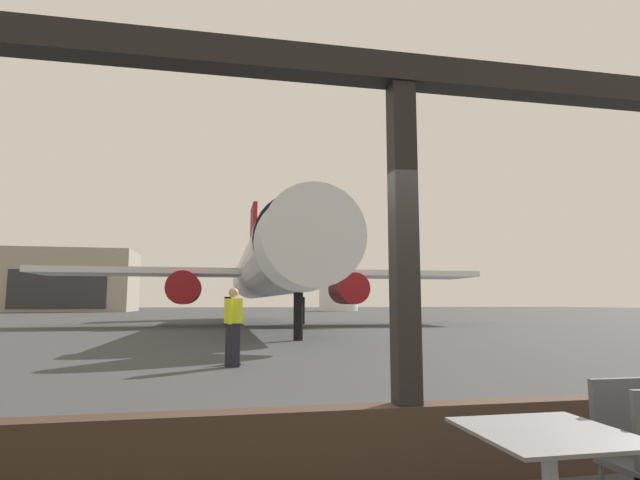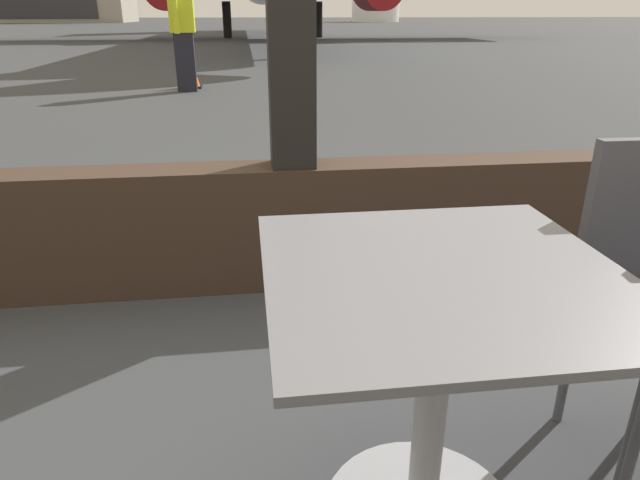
% 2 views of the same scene
% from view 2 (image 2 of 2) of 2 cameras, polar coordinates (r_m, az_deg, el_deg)
% --- Properties ---
extents(ground_plane, '(220.00, 220.00, 0.00)m').
position_cam_2_polar(ground_plane, '(42.56, -7.66, 20.43)').
color(ground_plane, '#383A3D').
extents(window_frame, '(8.28, 0.24, 3.52)m').
position_cam_2_polar(window_frame, '(2.55, -3.08, 22.42)').
color(window_frame, '#38281E').
rests_on(window_frame, ground).
extents(dining_table, '(0.78, 0.78, 0.75)m').
position_cam_2_polar(dining_table, '(1.40, 11.45, -14.52)').
color(dining_table, slate).
rests_on(dining_table, ground).
extents(ground_crew_worker, '(0.40, 0.55, 1.74)m').
position_cam_2_polar(ground_crew_worker, '(10.12, -13.82, 19.66)').
color(ground_crew_worker, black).
rests_on(ground_crew_worker, ground).
extents(traffic_cone, '(0.36, 0.36, 0.59)m').
position_cam_2_polar(traffic_cone, '(10.62, -13.13, 16.43)').
color(traffic_cone, orange).
rests_on(traffic_cone, ground).
extents(fuel_storage_tank, '(6.53, 6.53, 4.53)m').
position_cam_2_polar(fuel_storage_tank, '(83.79, 5.73, 22.89)').
color(fuel_storage_tank, white).
rests_on(fuel_storage_tank, ground).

